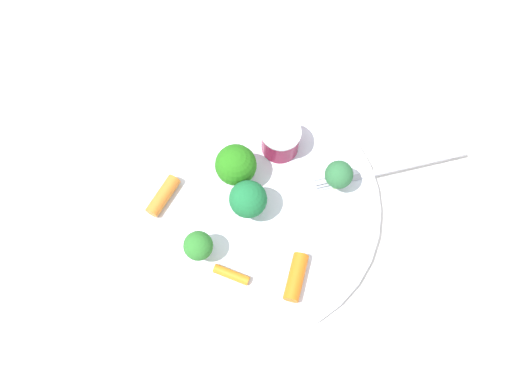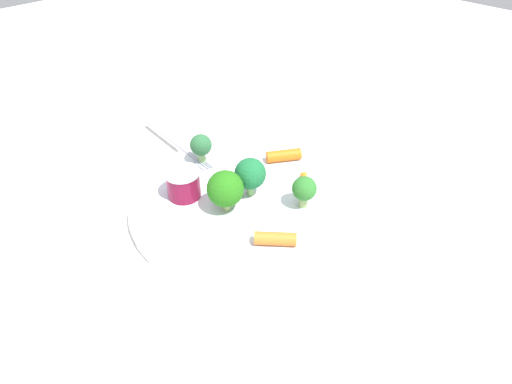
{
  "view_description": "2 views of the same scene",
  "coord_description": "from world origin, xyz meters",
  "px_view_note": "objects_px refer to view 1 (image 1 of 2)",
  "views": [
    {
      "loc": [
        -0.06,
        -0.21,
        0.58
      ],
      "look_at": [
        0.01,
        0.0,
        0.02
      ],
      "focal_mm": 37.27,
      "sensor_mm": 36.0,
      "label": 1
    },
    {
      "loc": [
        -0.33,
        0.31,
        0.38
      ],
      "look_at": [
        -0.01,
        -0.01,
        0.02
      ],
      "focal_mm": 30.14,
      "sensor_mm": 36.0,
      "label": 2
    }
  ],
  "objects_px": {
    "broccoli_floret_1": "(247,200)",
    "carrot_stick_1": "(231,275)",
    "plate": "(246,205)",
    "sauce_cup": "(280,140)",
    "broccoli_floret_3": "(339,175)",
    "carrot_stick_0": "(296,277)",
    "broccoli_floret_0": "(238,164)",
    "napkin": "(488,308)",
    "broccoli_floret_2": "(198,246)",
    "carrot_stick_2": "(163,196)",
    "fork": "(389,170)"
  },
  "relations": [
    {
      "from": "broccoli_floret_1",
      "to": "carrot_stick_1",
      "type": "xyz_separation_m",
      "value": [
        -0.04,
        -0.07,
        -0.03
      ]
    },
    {
      "from": "plate",
      "to": "sauce_cup",
      "type": "bearing_deg",
      "value": 42.29
    },
    {
      "from": "broccoli_floret_3",
      "to": "carrot_stick_1",
      "type": "bearing_deg",
      "value": -156.61
    },
    {
      "from": "broccoli_floret_3",
      "to": "carrot_stick_0",
      "type": "bearing_deg",
      "value": -132.68
    },
    {
      "from": "broccoli_floret_0",
      "to": "carrot_stick_0",
      "type": "relative_size",
      "value": 1.1
    },
    {
      "from": "broccoli_floret_0",
      "to": "napkin",
      "type": "bearing_deg",
      "value": -47.82
    },
    {
      "from": "napkin",
      "to": "broccoli_floret_2",
      "type": "bearing_deg",
      "value": 150.79
    },
    {
      "from": "broccoli_floret_0",
      "to": "carrot_stick_1",
      "type": "bearing_deg",
      "value": -112.05
    },
    {
      "from": "sauce_cup",
      "to": "broccoli_floret_3",
      "type": "distance_m",
      "value": 0.08
    },
    {
      "from": "sauce_cup",
      "to": "carrot_stick_0",
      "type": "distance_m",
      "value": 0.16
    },
    {
      "from": "broccoli_floret_0",
      "to": "carrot_stick_0",
      "type": "bearing_deg",
      "value": -81.57
    },
    {
      "from": "broccoli_floret_3",
      "to": "carrot_stick_2",
      "type": "bearing_deg",
      "value": 166.16
    },
    {
      "from": "napkin",
      "to": "broccoli_floret_0",
      "type": "bearing_deg",
      "value": 132.18
    },
    {
      "from": "broccoli_floret_3",
      "to": "fork",
      "type": "height_order",
      "value": "broccoli_floret_3"
    },
    {
      "from": "broccoli_floret_2",
      "to": "broccoli_floret_3",
      "type": "height_order",
      "value": "broccoli_floret_3"
    },
    {
      "from": "broccoli_floret_3",
      "to": "napkin",
      "type": "xyz_separation_m",
      "value": [
        0.11,
        -0.18,
        -0.04
      ]
    },
    {
      "from": "plate",
      "to": "sauce_cup",
      "type": "distance_m",
      "value": 0.09
    },
    {
      "from": "sauce_cup",
      "to": "broccoli_floret_0",
      "type": "distance_m",
      "value": 0.06
    },
    {
      "from": "broccoli_floret_0",
      "to": "broccoli_floret_2",
      "type": "xyz_separation_m",
      "value": [
        -0.07,
        -0.08,
        -0.01
      ]
    },
    {
      "from": "broccoli_floret_2",
      "to": "carrot_stick_0",
      "type": "distance_m",
      "value": 0.11
    },
    {
      "from": "broccoli_floret_1",
      "to": "fork",
      "type": "xyz_separation_m",
      "value": [
        0.17,
        -0.01,
        -0.03
      ]
    },
    {
      "from": "broccoli_floret_2",
      "to": "fork",
      "type": "relative_size",
      "value": 0.24
    },
    {
      "from": "plate",
      "to": "fork",
      "type": "height_order",
      "value": "fork"
    },
    {
      "from": "carrot_stick_2",
      "to": "fork",
      "type": "distance_m",
      "value": 0.27
    },
    {
      "from": "broccoli_floret_3",
      "to": "carrot_stick_2",
      "type": "relative_size",
      "value": 0.93
    },
    {
      "from": "sauce_cup",
      "to": "carrot_stick_2",
      "type": "relative_size",
      "value": 0.94
    },
    {
      "from": "plate",
      "to": "carrot_stick_0",
      "type": "height_order",
      "value": "carrot_stick_0"
    },
    {
      "from": "fork",
      "to": "sauce_cup",
      "type": "bearing_deg",
      "value": 147.95
    },
    {
      "from": "carrot_stick_2",
      "to": "napkin",
      "type": "bearing_deg",
      "value": -37.7
    },
    {
      "from": "plate",
      "to": "napkin",
      "type": "xyz_separation_m",
      "value": [
        0.21,
        -0.2,
        -0.0
      ]
    },
    {
      "from": "plate",
      "to": "broccoli_floret_2",
      "type": "bearing_deg",
      "value": -148.5
    },
    {
      "from": "fork",
      "to": "carrot_stick_2",
      "type": "bearing_deg",
      "value": 169.06
    },
    {
      "from": "fork",
      "to": "broccoli_floret_3",
      "type": "bearing_deg",
      "value": 177.69
    },
    {
      "from": "carrot_stick_0",
      "to": "broccoli_floret_2",
      "type": "bearing_deg",
      "value": 145.75
    },
    {
      "from": "plate",
      "to": "carrot_stick_1",
      "type": "height_order",
      "value": "carrot_stick_1"
    },
    {
      "from": "broccoli_floret_0",
      "to": "carrot_stick_0",
      "type": "distance_m",
      "value": 0.14
    },
    {
      "from": "broccoli_floret_3",
      "to": "carrot_stick_0",
      "type": "relative_size",
      "value": 0.89
    },
    {
      "from": "plate",
      "to": "sauce_cup",
      "type": "xyz_separation_m",
      "value": [
        0.06,
        0.06,
        0.03
      ]
    },
    {
      "from": "broccoli_floret_2",
      "to": "carrot_stick_2",
      "type": "relative_size",
      "value": 0.9
    },
    {
      "from": "carrot_stick_2",
      "to": "broccoli_floret_1",
      "type": "bearing_deg",
      "value": -27.51
    },
    {
      "from": "plate",
      "to": "carrot_stick_0",
      "type": "xyz_separation_m",
      "value": [
        0.02,
        -0.1,
        0.01
      ]
    },
    {
      "from": "broccoli_floret_2",
      "to": "carrot_stick_1",
      "type": "distance_m",
      "value": 0.05
    },
    {
      "from": "carrot_stick_2",
      "to": "plate",
      "type": "bearing_deg",
      "value": -22.18
    },
    {
      "from": "sauce_cup",
      "to": "carrot_stick_2",
      "type": "xyz_separation_m",
      "value": [
        -0.15,
        -0.02,
        -0.01
      ]
    },
    {
      "from": "broccoli_floret_2",
      "to": "carrot_stick_2",
      "type": "height_order",
      "value": "broccoli_floret_2"
    },
    {
      "from": "carrot_stick_2",
      "to": "fork",
      "type": "xyz_separation_m",
      "value": [
        0.26,
        -0.05,
        -0.01
      ]
    },
    {
      "from": "sauce_cup",
      "to": "broccoli_floret_2",
      "type": "relative_size",
      "value": 1.04
    },
    {
      "from": "broccoli_floret_3",
      "to": "broccoli_floret_2",
      "type": "bearing_deg",
      "value": -170.54
    },
    {
      "from": "broccoli_floret_1",
      "to": "carrot_stick_2",
      "type": "distance_m",
      "value": 0.1
    },
    {
      "from": "plate",
      "to": "napkin",
      "type": "relative_size",
      "value": 2.22
    }
  ]
}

